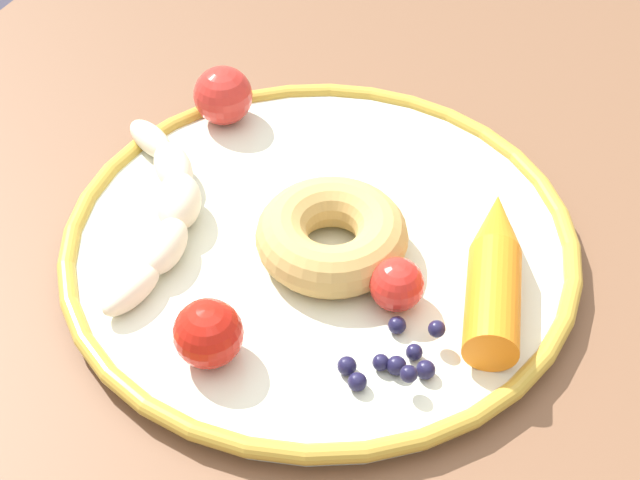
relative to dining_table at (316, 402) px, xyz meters
The scene contains 9 objects.
dining_table is the anchor object (origin of this frame).
plate 0.11m from the dining_table, 22.08° to the left, with size 0.34×0.34×0.02m.
banana 0.17m from the dining_table, 78.21° to the left, with size 0.17×0.11×0.03m.
carrot_orange 0.16m from the dining_table, 57.95° to the right, with size 0.14×0.07×0.03m.
donut 0.13m from the dining_table, 11.03° to the left, with size 0.10×0.10×0.03m, color tan.
blueberry_pile 0.13m from the dining_table, 112.65° to the right, with size 0.06×0.05×0.02m.
tomato_near 0.14m from the dining_table, 149.77° to the left, with size 0.04×0.04×0.04m, color red.
tomato_mid 0.13m from the dining_table, 65.44° to the right, with size 0.03×0.03×0.03m, color red.
tomato_far 0.23m from the dining_table, 45.58° to the left, with size 0.04×0.04×0.04m, color red.
Camera 1 is at (-0.36, -0.17, 1.23)m, focal length 54.71 mm.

